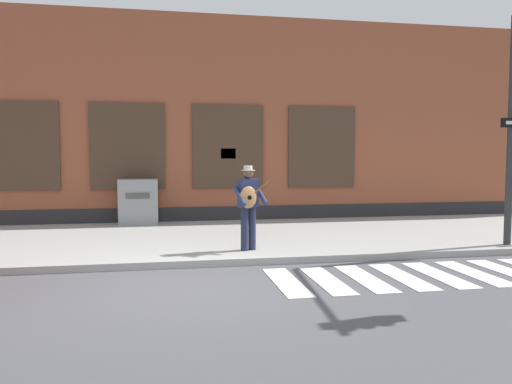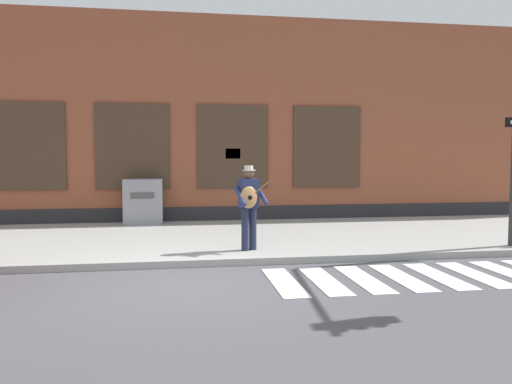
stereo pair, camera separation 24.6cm
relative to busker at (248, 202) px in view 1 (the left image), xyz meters
name	(u,v)px [view 1 (the left image)]	position (x,y,z in m)	size (l,w,h in m)	color
ground_plane	(194,288)	(-1.22, -2.20, -1.11)	(160.00, 160.00, 0.00)	#4C4C51
sidewalk	(183,239)	(-1.22, 2.02, -1.05)	(28.00, 5.67, 0.14)	#9E9E99
building_backdrop	(177,125)	(-1.23, 6.85, 1.96)	(28.00, 4.06, 6.16)	brown
crosswalk	(438,275)	(2.94, -2.12, -1.11)	(5.78, 1.90, 0.01)	silver
busker	(248,202)	(0.00, 0.00, 0.00)	(0.78, 0.65, 1.71)	#1E233D
utility_box	(138,202)	(-2.37, 4.41, -0.35)	(1.07, 0.61, 1.26)	gray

